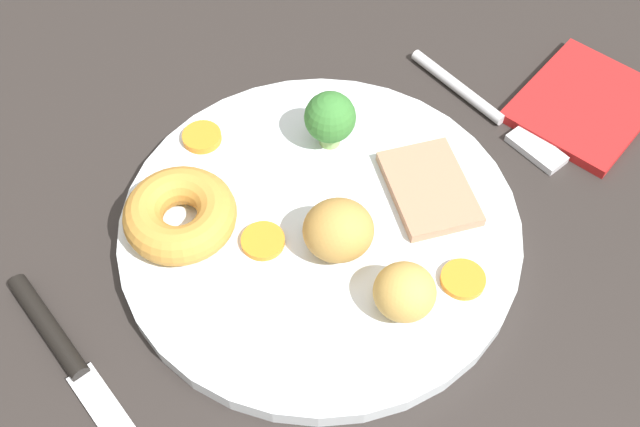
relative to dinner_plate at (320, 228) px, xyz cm
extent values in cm
cube|color=#2B2623|center=(3.86, -1.45, -2.50)|extent=(120.00, 84.00, 3.60)
cylinder|color=white|center=(0.00, 0.00, 0.00)|extent=(27.25, 27.25, 1.40)
cube|color=tan|center=(-7.18, 3.46, 1.10)|extent=(8.22, 9.10, 0.80)
torus|color=#C68938|center=(6.82, -6.24, 2.02)|extent=(7.54, 7.54, 2.63)
ellipsoid|color=#BC8C42|center=(0.61, 2.28, 2.75)|extent=(6.28, 6.25, 4.11)
ellipsoid|color=tan|center=(0.80, 8.14, 2.45)|extent=(5.40, 5.41, 3.49)
cylinder|color=orange|center=(1.00, -11.28, 0.99)|extent=(2.85, 2.85, 0.58)
cylinder|color=orange|center=(-3.28, 9.68, 0.92)|extent=(2.89, 2.89, 0.45)
cylinder|color=orange|center=(4.01, -1.27, 0.93)|extent=(2.92, 2.92, 0.46)
cylinder|color=#8CB766|center=(-5.51, -4.58, 1.37)|extent=(1.54, 1.54, 1.34)
sphere|color=#387A33|center=(-5.51, -4.58, 3.34)|extent=(3.69, 3.69, 3.69)
cylinder|color=silver|center=(-17.38, -2.14, -0.25)|extent=(1.70, 9.54, 0.90)
cube|color=silver|center=(-16.68, 6.08, -0.40)|extent=(2.37, 4.65, 0.60)
cylinder|color=black|center=(17.36, -6.75, -0.10)|extent=(1.91, 8.57, 1.20)
cube|color=red|center=(-23.05, 6.09, -0.30)|extent=(11.74, 9.93, 0.80)
camera|label=1|loc=(19.92, 20.22, 41.99)|focal=41.63mm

